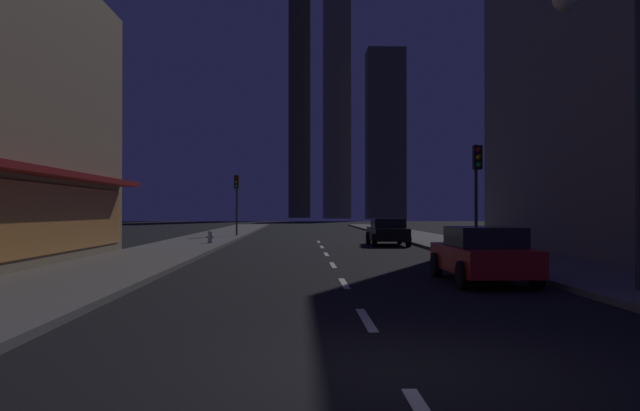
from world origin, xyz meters
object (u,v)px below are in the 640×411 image
object	(u,v)px
car_parked_far	(388,232)
fire_hydrant_far_left	(210,237)
street_lamp_right	(601,63)
traffic_light_near_right	(477,175)
car_parked_near	(483,254)
traffic_light_far_left	(237,191)

from	to	relation	value
car_parked_far	fire_hydrant_far_left	distance (m)	9.50
street_lamp_right	traffic_light_near_right	bearing A→B (deg)	89.29
fire_hydrant_far_left	traffic_light_near_right	xyz separation A→B (m)	(11.40, -10.11, 2.74)
fire_hydrant_far_left	car_parked_near	bearing A→B (deg)	-60.94
car_parked_near	traffic_light_near_right	size ratio (longest dim) A/B	1.01
car_parked_near	fire_hydrant_far_left	bearing A→B (deg)	119.06
car_parked_far	traffic_light_far_left	xyz separation A→B (m)	(-9.10, 9.74, 2.45)
fire_hydrant_far_left	street_lamp_right	bearing A→B (deg)	-60.34
fire_hydrant_far_left	traffic_light_near_right	world-z (taller)	traffic_light_near_right
car_parked_near	car_parked_far	size ratio (longest dim) A/B	1.00
car_parked_near	traffic_light_near_right	distance (m)	7.65
car_parked_far	fire_hydrant_far_left	size ratio (longest dim) A/B	6.48
car_parked_far	street_lamp_right	distance (m)	20.37
fire_hydrant_far_left	traffic_light_near_right	bearing A→B (deg)	-41.56
car_parked_far	traffic_light_near_right	bearing A→B (deg)	-79.37
car_parked_far	traffic_light_far_left	distance (m)	13.55
traffic_light_far_left	street_lamp_right	xyz separation A→B (m)	(10.88, -29.57, 1.87)
fire_hydrant_far_left	street_lamp_right	xyz separation A→B (m)	(11.28, -19.81, 4.61)
fire_hydrant_far_left	street_lamp_right	distance (m)	23.26
car_parked_near	traffic_light_far_left	size ratio (longest dim) A/B	1.01
fire_hydrant_far_left	traffic_light_near_right	size ratio (longest dim) A/B	0.16
traffic_light_far_left	street_lamp_right	size ratio (longest dim) A/B	0.64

